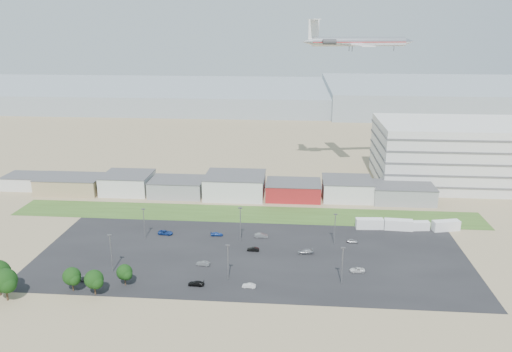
# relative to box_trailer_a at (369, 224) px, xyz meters

# --- Properties ---
(ground) EXTENTS (700.00, 700.00, 0.00)m
(ground) POSITION_rel_box_trailer_a_xyz_m (-40.51, -42.67, -1.62)
(ground) COLOR #907E5C
(ground) RESTS_ON ground
(parking_lot) EXTENTS (120.00, 50.00, 0.01)m
(parking_lot) POSITION_rel_box_trailer_a_xyz_m (-35.51, -22.67, -1.61)
(parking_lot) COLOR black
(parking_lot) RESTS_ON ground
(grass_strip) EXTENTS (160.00, 16.00, 0.02)m
(grass_strip) POSITION_rel_box_trailer_a_xyz_m (-40.51, 9.33, -1.61)
(grass_strip) COLOR #37531F
(grass_strip) RESTS_ON ground
(hills_backdrop) EXTENTS (700.00, 200.00, 9.00)m
(hills_backdrop) POSITION_rel_box_trailer_a_xyz_m (-0.51, 272.33, 2.88)
(hills_backdrop) COLOR gray
(hills_backdrop) RESTS_ON ground
(building_row) EXTENTS (170.00, 20.00, 8.00)m
(building_row) POSITION_rel_box_trailer_a_xyz_m (-57.51, 28.33, 2.38)
(building_row) COLOR silver
(building_row) RESTS_ON ground
(parking_garage) EXTENTS (80.00, 40.00, 25.00)m
(parking_garage) POSITION_rel_box_trailer_a_xyz_m (49.49, 52.33, 10.88)
(parking_garage) COLOR silver
(parking_garage) RESTS_ON ground
(box_trailer_a) EXTENTS (8.78, 3.26, 3.23)m
(box_trailer_a) POSITION_rel_box_trailer_a_xyz_m (0.00, 0.00, 0.00)
(box_trailer_a) COLOR silver
(box_trailer_a) RESTS_ON ground
(box_trailer_b) EXTENTS (8.93, 3.31, 3.29)m
(box_trailer_b) POSITION_rel_box_trailer_a_xyz_m (9.01, -0.22, 0.03)
(box_trailer_b) COLOR silver
(box_trailer_b) RESTS_ON ground
(box_trailer_c) EXTENTS (7.62, 3.25, 2.77)m
(box_trailer_c) POSITION_rel_box_trailer_a_xyz_m (14.92, 0.04, -0.23)
(box_trailer_c) COLOR silver
(box_trailer_c) RESTS_ON ground
(box_trailer_d) EXTENTS (8.95, 4.60, 3.21)m
(box_trailer_d) POSITION_rel_box_trailer_a_xyz_m (23.80, 0.40, -0.01)
(box_trailer_d) COLOR silver
(box_trailer_d) RESTS_ON ground
(tree_left) EXTENTS (6.06, 6.06, 9.09)m
(tree_left) POSITION_rel_box_trailer_a_xyz_m (-90.57, -51.20, 2.93)
(tree_left) COLOR black
(tree_left) RESTS_ON ground
(tree_mid) EXTENTS (4.64, 4.64, 6.95)m
(tree_mid) POSITION_rel_box_trailer_a_xyz_m (-77.07, -45.70, 1.86)
(tree_mid) COLOR black
(tree_mid) RESTS_ON ground
(tree_right) EXTENTS (4.84, 4.84, 7.26)m
(tree_right) POSITION_rel_box_trailer_a_xyz_m (-71.01, -47.01, 2.01)
(tree_right) COLOR black
(tree_right) RESTS_ON ground
(tree_near) EXTENTS (4.19, 4.19, 6.28)m
(tree_near) POSITION_rel_box_trailer_a_xyz_m (-65.37, -41.90, 1.52)
(tree_near) COLOR black
(tree_near) RESTS_ON ground
(lightpole_front_l) EXTENTS (1.23, 0.51, 10.42)m
(lightpole_front_l) POSITION_rel_box_trailer_a_xyz_m (-71.10, -35.10, 3.60)
(lightpole_front_l) COLOR slate
(lightpole_front_l) RESTS_ON ground
(lightpole_front_m) EXTENTS (1.11, 0.46, 9.42)m
(lightpole_front_m) POSITION_rel_box_trailer_a_xyz_m (-40.27, -36.59, 3.09)
(lightpole_front_m) COLOR slate
(lightpole_front_m) RESTS_ON ground
(lightpole_front_r) EXTENTS (1.15, 0.48, 9.79)m
(lightpole_front_r) POSITION_rel_box_trailer_a_xyz_m (-11.69, -36.46, 3.28)
(lightpole_front_r) COLOR slate
(lightpole_front_r) RESTS_ON ground
(lightpole_back_l) EXTENTS (1.12, 0.47, 9.53)m
(lightpole_back_l) POSITION_rel_box_trailer_a_xyz_m (-68.92, -13.52, 3.15)
(lightpole_back_l) COLOR slate
(lightpole_back_l) RESTS_ON ground
(lightpole_back_m) EXTENTS (1.25, 0.52, 10.63)m
(lightpole_back_m) POSITION_rel_box_trailer_a_xyz_m (-39.79, -13.02, 3.70)
(lightpole_back_m) COLOR slate
(lightpole_back_m) RESTS_ON ground
(lightpole_back_r) EXTENTS (1.11, 0.46, 9.44)m
(lightpole_back_r) POSITION_rel_box_trailer_a_xyz_m (-11.92, -12.80, 3.11)
(lightpole_back_r) COLOR slate
(lightpole_back_r) RESTS_ON ground
(airliner) EXTENTS (52.45, 40.58, 13.94)m
(airliner) POSITION_rel_box_trailer_a_xyz_m (0.44, 62.26, 54.13)
(airliner) COLOR silver
(parked_car_0) EXTENTS (3.99, 1.99, 1.09)m
(parked_car_0) POSITION_rel_box_trailer_a_xyz_m (-7.07, -30.05, -1.07)
(parked_car_0) COLOR silver
(parked_car_0) RESTS_ON ground
(parked_car_3) EXTENTS (4.10, 1.82, 1.17)m
(parked_car_3) POSITION_rel_box_trailer_a_xyz_m (-47.77, -40.65, -1.03)
(parked_car_3) COLOR black
(parked_car_3) RESTS_ON ground
(parked_car_4) EXTENTS (3.79, 1.72, 1.21)m
(parked_car_4) POSITION_rel_box_trailer_a_xyz_m (-48.04, -29.79, -1.01)
(parked_car_4) COLOR #595B5E
(parked_car_4) RESTS_ON ground
(parked_car_6) EXTENTS (3.91, 1.87, 1.10)m
(parked_car_6) POSITION_rel_box_trailer_a_xyz_m (-47.50, -9.84, -1.07)
(parked_car_6) COLOR navy
(parked_car_6) RESTS_ON ground
(parked_car_7) EXTENTS (3.52, 1.37, 1.14)m
(parked_car_7) POSITION_rel_box_trailer_a_xyz_m (-35.41, -19.77, -1.04)
(parked_car_7) COLOR black
(parked_car_7) RESTS_ON ground
(parked_car_8) EXTENTS (3.26, 1.43, 1.09)m
(parked_car_8) POSITION_rel_box_trailer_a_xyz_m (-6.53, -11.60, -1.07)
(parked_car_8) COLOR #A5A5AA
(parked_car_8) RESTS_ON ground
(parked_car_9) EXTENTS (4.77, 2.60, 1.27)m
(parked_car_9) POSITION_rel_box_trailer_a_xyz_m (-63.50, -10.19, -0.98)
(parked_car_9) COLOR navy
(parked_car_9) RESTS_ON ground
(parked_car_10) EXTENTS (4.22, 1.72, 1.22)m
(parked_car_10) POSITION_rel_box_trailer_a_xyz_m (-75.92, -40.65, -1.00)
(parked_car_10) COLOR #595B5E
(parked_car_10) RESTS_ON ground
(parked_car_11) EXTENTS (4.06, 1.59, 1.32)m
(parked_car_11) POSITION_rel_box_trailer_a_xyz_m (-33.80, -10.01, -0.96)
(parked_car_11) COLOR #595B5E
(parked_car_11) RESTS_ON ground
(parked_car_12) EXTENTS (4.67, 2.37, 1.30)m
(parked_car_12) POSITION_rel_box_trailer_a_xyz_m (-20.46, -20.18, -0.97)
(parked_car_12) COLOR #A5A5AA
(parked_car_12) RESTS_ON ground
(parked_car_13) EXTENTS (3.42, 1.43, 1.10)m
(parked_car_13) POSITION_rel_box_trailer_a_xyz_m (-34.58, -40.61, -1.07)
(parked_car_13) COLOR silver
(parked_car_13) RESTS_ON ground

